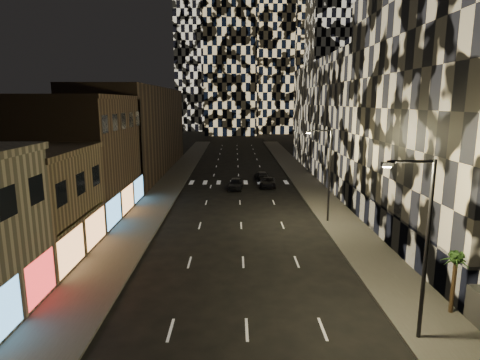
{
  "coord_description": "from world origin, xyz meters",
  "views": [
    {
      "loc": [
        -0.61,
        -8.11,
        11.76
      ],
      "look_at": [
        -0.22,
        21.24,
        6.0
      ],
      "focal_mm": 30.0,
      "sensor_mm": 36.0,
      "label": 1
    }
  ],
  "objects_px": {
    "streetlight_near": "(422,238)",
    "car_dark_rightlane": "(268,182)",
    "streetlight_far": "(327,169)",
    "car_dark_midlane": "(236,184)",
    "car_dark_oncoming": "(262,176)",
    "palm_tree": "(456,263)"
  },
  "relations": [
    {
      "from": "car_dark_oncoming",
      "to": "car_dark_rightlane",
      "type": "bearing_deg",
      "value": 93.29
    },
    {
      "from": "streetlight_far",
      "to": "car_dark_oncoming",
      "type": "height_order",
      "value": "streetlight_far"
    },
    {
      "from": "palm_tree",
      "to": "car_dark_midlane",
      "type": "bearing_deg",
      "value": 110.0
    },
    {
      "from": "streetlight_far",
      "to": "car_dark_rightlane",
      "type": "bearing_deg",
      "value": 104.64
    },
    {
      "from": "streetlight_far",
      "to": "car_dark_midlane",
      "type": "height_order",
      "value": "streetlight_far"
    },
    {
      "from": "car_dark_oncoming",
      "to": "palm_tree",
      "type": "distance_m",
      "value": 40.05
    },
    {
      "from": "streetlight_near",
      "to": "streetlight_far",
      "type": "xyz_separation_m",
      "value": [
        0.0,
        20.0,
        0.0
      ]
    },
    {
      "from": "car_dark_midlane",
      "to": "palm_tree",
      "type": "distance_m",
      "value": 35.17
    },
    {
      "from": "car_dark_midlane",
      "to": "car_dark_rightlane",
      "type": "height_order",
      "value": "car_dark_midlane"
    },
    {
      "from": "streetlight_near",
      "to": "car_dark_rightlane",
      "type": "relative_size",
      "value": 1.9
    },
    {
      "from": "palm_tree",
      "to": "streetlight_near",
      "type": "bearing_deg",
      "value": -142.88
    },
    {
      "from": "car_dark_midlane",
      "to": "palm_tree",
      "type": "height_order",
      "value": "palm_tree"
    },
    {
      "from": "streetlight_far",
      "to": "car_dark_rightlane",
      "type": "relative_size",
      "value": 1.9
    },
    {
      "from": "streetlight_near",
      "to": "streetlight_far",
      "type": "relative_size",
      "value": 1.0
    },
    {
      "from": "streetlight_far",
      "to": "car_dark_oncoming",
      "type": "distance_m",
      "value": 22.58
    },
    {
      "from": "car_dark_rightlane",
      "to": "car_dark_midlane",
      "type": "bearing_deg",
      "value": -158.87
    },
    {
      "from": "streetlight_near",
      "to": "car_dark_midlane",
      "type": "distance_m",
      "value": 36.73
    },
    {
      "from": "car_dark_oncoming",
      "to": "palm_tree",
      "type": "xyz_separation_m",
      "value": [
        8.0,
        -39.17,
        2.41
      ]
    },
    {
      "from": "streetlight_near",
      "to": "car_dark_rightlane",
      "type": "bearing_deg",
      "value": 96.77
    },
    {
      "from": "streetlight_near",
      "to": "car_dark_oncoming",
      "type": "distance_m",
      "value": 42.09
    },
    {
      "from": "streetlight_near",
      "to": "car_dark_midlane",
      "type": "xyz_separation_m",
      "value": [
        -8.85,
        35.35,
        -4.59
      ]
    },
    {
      "from": "streetlight_far",
      "to": "palm_tree",
      "type": "xyz_separation_m",
      "value": [
        3.15,
        -17.62,
        -2.27
      ]
    }
  ]
}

